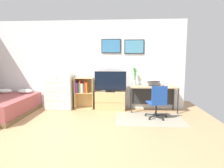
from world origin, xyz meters
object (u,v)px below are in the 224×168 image
object	(u,v)px
desk	(153,90)
wine_glass	(142,82)
bed	(1,106)
bookshelf	(83,91)
office_chair	(158,101)
television	(110,82)
tv_stand	(110,101)
dresser	(59,91)
bamboo_vase	(135,76)
computer_mouse	(163,86)
laptop	(154,84)

from	to	relation	value
desk	wine_glass	xyz separation A→B (m)	(-0.36, -0.13, 0.27)
bed	desk	distance (m)	4.28
wine_glass	bookshelf	bearing A→B (deg)	174.29
office_chair	wine_glass	bearing A→B (deg)	105.37
television	desk	xyz separation A→B (m)	(1.27, 0.02, -0.26)
desk	bed	bearing A→B (deg)	-169.00
bed	wine_glass	world-z (taller)	wine_glass
bookshelf	office_chair	distance (m)	2.29
tv_stand	office_chair	distance (m)	1.53
dresser	tv_stand	world-z (taller)	dresser
dresser	bamboo_vase	distance (m)	2.34
bamboo_vase	wine_glass	xyz separation A→B (m)	(0.19, -0.22, -0.14)
tv_stand	computer_mouse	bearing A→B (deg)	-3.01
desk	bamboo_vase	world-z (taller)	bamboo_vase
bookshelf	bamboo_vase	bearing A→B (deg)	1.67
laptop	bamboo_vase	xyz separation A→B (m)	(-0.57, 0.06, 0.21)
office_chair	computer_mouse	world-z (taller)	office_chair
television	computer_mouse	size ratio (longest dim) A/B	9.04
dresser	tv_stand	xyz separation A→B (m)	(1.56, 0.02, -0.28)
tv_stand	desk	world-z (taller)	desk
bamboo_vase	wine_glass	world-z (taller)	bamboo_vase
bed	tv_stand	distance (m)	3.03
tv_stand	television	xyz separation A→B (m)	(0.00, -0.02, 0.58)
desk	dresser	bearing A→B (deg)	-179.74
dresser	computer_mouse	xyz separation A→B (m)	(3.11, -0.07, 0.20)
laptop	tv_stand	bearing A→B (deg)	179.49
television	wine_glass	size ratio (longest dim) A/B	5.22
dresser	office_chair	bearing A→B (deg)	-16.04
office_chair	computer_mouse	distance (m)	0.85
desk	laptop	world-z (taller)	laptop
desk	bamboo_vase	size ratio (longest dim) A/B	2.55
bed	dresser	size ratio (longest dim) A/B	1.89
television	laptop	bearing A→B (deg)	2.42
bookshelf	desk	bearing A→B (deg)	-1.31
bamboo_vase	wine_glass	size ratio (longest dim) A/B	2.93
bed	computer_mouse	size ratio (longest dim) A/B	20.06
dresser	television	size ratio (longest dim) A/B	1.17
dresser	laptop	bearing A→B (deg)	0.96
television	office_chair	xyz separation A→B (m)	(1.27, -0.81, -0.40)
bed	television	distance (m)	3.08
television	office_chair	bearing A→B (deg)	-32.40
bookshelf	wine_glass	bearing A→B (deg)	-5.71
wine_glass	desk	bearing A→B (deg)	19.60
desk	laptop	distance (m)	0.21
dresser	wine_glass	world-z (taller)	dresser
office_chair	laptop	distance (m)	0.93
bed	television	bearing A→B (deg)	13.00
television	bookshelf	bearing A→B (deg)	175.36
tv_stand	television	distance (m)	0.59
dresser	desk	world-z (taller)	dresser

